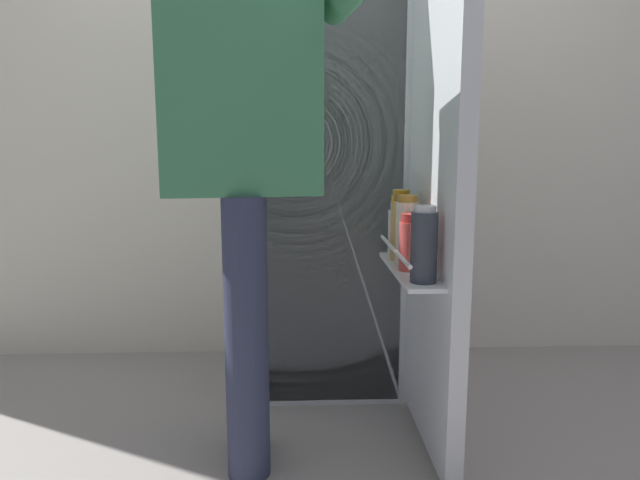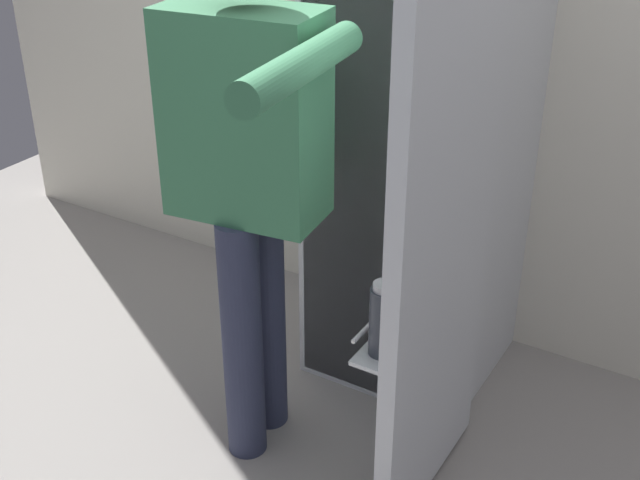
# 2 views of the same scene
# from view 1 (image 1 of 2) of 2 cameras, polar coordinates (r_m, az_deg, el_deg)

# --- Properties ---
(ground_plane) EXTENTS (5.34, 5.34, 0.00)m
(ground_plane) POSITION_cam_1_polar(r_m,az_deg,el_deg) (1.94, 0.50, -19.17)
(ground_plane) COLOR gray
(kitchen_wall) EXTENTS (4.40, 0.10, 2.67)m
(kitchen_wall) POSITION_cam_1_polar(r_m,az_deg,el_deg) (2.59, -0.48, 18.53)
(kitchen_wall) COLOR silver
(kitchen_wall) RESTS_ON ground_plane
(refrigerator) EXTENTS (0.64, 1.14, 1.81)m
(refrigerator) POSITION_cam_1_polar(r_m,az_deg,el_deg) (2.18, 0.55, 8.79)
(refrigerator) COLOR silver
(refrigerator) RESTS_ON ground_plane
(person) EXTENTS (0.58, 0.69, 1.59)m
(person) POSITION_cam_1_polar(r_m,az_deg,el_deg) (1.60, -7.41, 10.07)
(person) COLOR #2D334C
(person) RESTS_ON ground_plane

